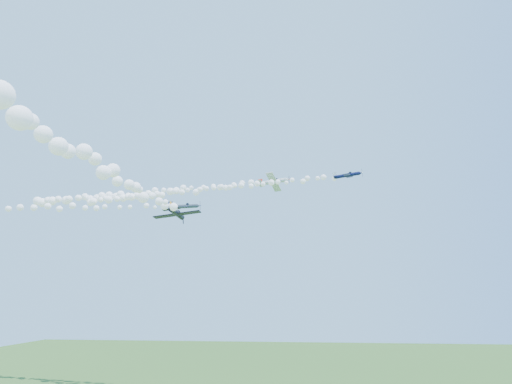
# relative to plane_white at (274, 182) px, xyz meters

# --- Properties ---
(plane_white) EXTENTS (8.01, 8.10, 2.86)m
(plane_white) POSITION_rel_plane_white_xyz_m (0.00, 0.00, 0.00)
(plane_white) COLOR silver
(smoke_trail_white) EXTENTS (67.87, 15.19, 3.30)m
(smoke_trail_white) POSITION_rel_plane_white_xyz_m (-36.25, 6.85, -0.32)
(smoke_trail_white) COLOR white
(plane_navy) EXTENTS (6.47, 6.82, 1.84)m
(plane_navy) POSITION_rel_plane_white_xyz_m (16.51, -9.00, -1.47)
(plane_navy) COLOR #0D1139
(smoke_trail_navy) EXTENTS (66.03, 18.31, 2.58)m
(smoke_trail_navy) POSITION_rel_plane_white_xyz_m (-18.35, -0.27, -1.69)
(smoke_trail_navy) COLOR white
(plane_grey) EXTENTS (7.62, 7.93, 2.25)m
(plane_grey) POSITION_rel_plane_white_xyz_m (-20.47, -3.99, -6.42)
(plane_grey) COLOR #313B48
(plane_black) EXTENTS (8.18, 7.89, 2.60)m
(plane_black) POSITION_rel_plane_white_xyz_m (-15.07, -27.61, -12.82)
(plane_black) COLOR black
(smoke_trail_black) EXTENTS (3.30, 69.78, 3.16)m
(smoke_trail_black) POSITION_rel_plane_white_xyz_m (-15.30, -64.86, -13.07)
(smoke_trail_black) COLOR white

